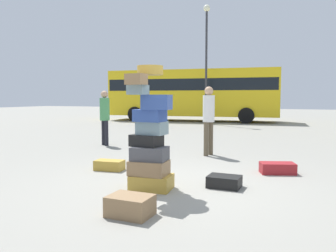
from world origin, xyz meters
name	(u,v)px	position (x,y,z in m)	size (l,w,h in m)	color
ground_plane	(173,187)	(0.00, 0.00, 0.00)	(80.00, 80.00, 0.00)	gray
suitcase_tower	(150,141)	(-0.29, -0.26, 0.79)	(0.74, 0.74, 1.99)	#B28C33
suitcase_maroon_foreground_near	(277,168)	(1.50, 1.73, 0.11)	(0.65, 0.36, 0.21)	maroon
suitcase_tan_right_side	(109,165)	(-1.70, 0.68, 0.10)	(0.57, 0.33, 0.20)	#B28C33
suitcase_black_white_trunk	(224,182)	(0.80, 0.31, 0.10)	(0.53, 0.39, 0.19)	black
suitcase_brown_upright_blue	(130,206)	(0.05, -1.51, 0.13)	(0.54, 0.40, 0.26)	olive
person_bearded_onlooker	(209,114)	(-0.36, 3.21, 1.05)	(0.30, 0.33, 1.76)	brown
person_tourist_with_camera	(105,113)	(-3.83, 3.69, 1.00)	(0.31, 0.30, 1.69)	black
parked_bus	(193,92)	(-4.99, 15.12, 1.83)	(10.65, 3.76, 3.15)	yellow
lamp_post	(206,48)	(-3.50, 13.11, 4.21)	(0.36, 0.36, 6.51)	#333338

